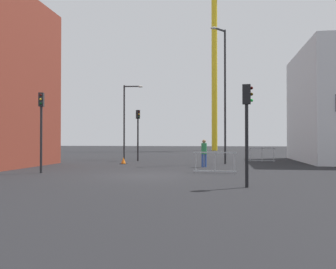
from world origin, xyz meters
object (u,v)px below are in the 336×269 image
Objects in this scene: streetlamp_short at (127,115)px; traffic_light_far at (41,119)px; traffic_light_near at (138,127)px; pedestrian_walking at (204,151)px; traffic_light_crosswalk at (247,118)px; traffic_cone_striped at (123,161)px; streetlamp_tall at (224,88)px; construction_crane at (212,41)px.

traffic_light_far is at bearing -94.54° from streetlamp_short.
traffic_light_far reaches higher than traffic_light_near.
traffic_light_far is 9.74m from pedestrian_walking.
traffic_light_crosswalk is 7.80× the size of traffic_cone_striped.
streetlamp_tall is 8.73m from traffic_cone_striped.
traffic_light_near is at bearing 86.86° from traffic_cone_striped.
traffic_light_far is (-2.47, -10.94, 0.01)m from traffic_light_near.
streetlamp_short is at bearing 150.73° from streetlamp_tall.
construction_crane reaches higher than traffic_light_crosswalk.
traffic_light_crosswalk is 9.62m from pedestrian_walking.
construction_crane is 7.23× the size of traffic_light_crosswalk.
streetlamp_tall reaches higher than traffic_light_far.
traffic_light_crosswalk is at bearing -22.18° from traffic_light_far.
traffic_light_crosswalk is (2.42, -43.91, -14.93)m from construction_crane.
pedestrian_walking is at bearing -47.40° from streetlamp_short.
pedestrian_walking is (-1.97, 9.30, -1.49)m from traffic_light_crosswalk.
streetlamp_short reaches higher than traffic_light_crosswalk.
traffic_cone_striped is at bearing 72.83° from traffic_light_far.
construction_crane reaches higher than traffic_light_near.
traffic_light_far reaches higher than traffic_cone_striped.
construction_crane is at bearing 90.74° from pedestrian_walking.
traffic_light_crosswalk is at bearing -86.85° from construction_crane.
traffic_light_far is (-10.00, 4.08, 0.26)m from traffic_light_crosswalk.
streetlamp_tall reaches higher than traffic_light_near.
traffic_light_far is at bearing -100.78° from construction_crane.
construction_crane reaches higher than traffic_cone_striped.
pedestrian_walking is 6.19m from traffic_cone_striped.
traffic_light_far is at bearing -107.17° from traffic_cone_striped.
traffic_light_near reaches higher than traffic_light_crosswalk.
traffic_light_crosswalk is at bearing -86.64° from streetlamp_tall.
construction_crane is 46.44m from traffic_light_crosswalk.
streetlamp_tall is 2.30× the size of traffic_light_far.
construction_crane reaches higher than streetlamp_tall.
pedestrian_walking is at bearing 101.95° from traffic_light_crosswalk.
construction_crane reaches higher than traffic_light_far.
streetlamp_tall is 12.64m from traffic_light_crosswalk.
streetlamp_short is at bearing 132.60° from pedestrian_walking.
construction_crane is at bearing 93.07° from streetlamp_tall.
traffic_light_near is 1.00× the size of traffic_light_far.
traffic_light_near is 11.22m from traffic_light_far.
construction_crane is 4.14× the size of streetlamp_short.
traffic_light_far is at bearing -146.99° from pedestrian_walking.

